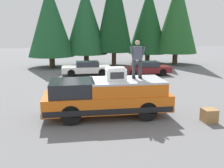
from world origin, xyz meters
name	(u,v)px	position (x,y,z in m)	size (l,w,h in m)	color
ground_plane	(98,113)	(0.00, 0.00, 0.00)	(90.00, 90.00, 0.00)	slate
pickup_truck	(107,97)	(-0.42, -0.39, 0.87)	(2.01, 5.54, 1.65)	orange
compressor_unit	(116,74)	(-0.55, -0.75, 1.93)	(0.65, 0.84, 0.56)	silver
person_on_truck_bed	(137,58)	(-0.21, -1.77, 2.55)	(0.29, 0.72, 1.69)	#333338
parked_car_maroon	(146,68)	(9.53, -5.07, 0.58)	(1.64, 4.10, 1.16)	maroon
parked_car_white	(87,68)	(10.33, -0.06, 0.58)	(1.64, 4.10, 1.16)	white
wooden_crate	(209,115)	(-1.81, -4.51, 0.28)	(0.56, 0.56, 0.56)	olive
conifer_far_left	(177,16)	(15.93, -10.31, 5.30)	(4.60, 4.60, 9.35)	#4C3826
conifer_left	(148,20)	(17.31, -7.50, 4.88)	(4.43, 4.43, 8.63)	#4C3826
conifer_center_left	(114,7)	(16.05, -3.36, 6.15)	(4.01, 4.01, 10.85)	#4C3826
conifer_center_right	(86,20)	(16.43, -0.39, 4.76)	(4.54, 4.54, 8.30)	#4C3826
conifer_right	(50,20)	(15.74, 3.21, 4.72)	(4.66, 4.66, 8.35)	#4C3826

